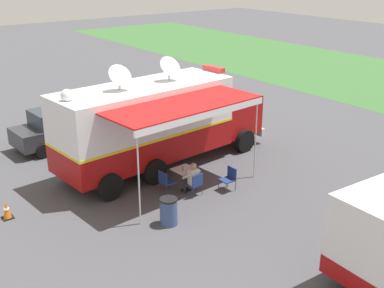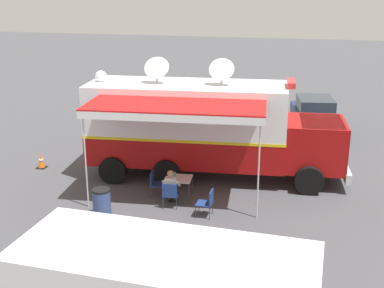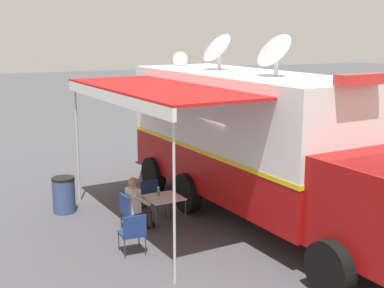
# 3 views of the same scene
# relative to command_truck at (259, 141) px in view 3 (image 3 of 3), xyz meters

# --- Properties ---
(ground_plane) EXTENTS (100.00, 100.00, 0.00)m
(ground_plane) POSITION_rel_command_truck_xyz_m (0.03, -0.75, -1.95)
(ground_plane) COLOR #47474C
(lot_stripe) EXTENTS (0.53, 4.79, 0.01)m
(lot_stripe) POSITION_rel_command_truck_xyz_m (-3.45, 0.50, -1.94)
(lot_stripe) COLOR silver
(lot_stripe) RESTS_ON ground
(command_truck) EXTENTS (5.50, 9.66, 4.53)m
(command_truck) POSITION_rel_command_truck_xyz_m (0.00, 0.00, 0.00)
(command_truck) COLOR #9E0F0F
(command_truck) RESTS_ON ground
(folding_table) EXTENTS (0.87, 0.87, 0.73)m
(folding_table) POSITION_rel_command_truck_xyz_m (2.26, -0.45, -1.27)
(folding_table) COLOR silver
(folding_table) RESTS_ON ground
(water_bottle) EXTENTS (0.07, 0.07, 0.22)m
(water_bottle) POSITION_rel_command_truck_xyz_m (2.34, -0.59, -1.11)
(water_bottle) COLOR #3F9959
(water_bottle) RESTS_ON folding_table
(folding_chair_at_table) EXTENTS (0.52, 0.52, 0.87)m
(folding_chair_at_table) POSITION_rel_command_truck_xyz_m (3.06, -0.56, -1.43)
(folding_chair_at_table) COLOR navy
(folding_chair_at_table) RESTS_ON ground
(folding_chair_beside_table) EXTENTS (0.52, 0.52, 0.87)m
(folding_chair_beside_table) POSITION_rel_command_truck_xyz_m (2.25, -1.30, -1.43)
(folding_chair_beside_table) COLOR navy
(folding_chair_beside_table) RESTS_ON ground
(folding_chair_spare_by_truck) EXTENTS (0.49, 0.49, 0.87)m
(folding_chair_spare_by_truck) POSITION_rel_command_truck_xyz_m (3.41, 0.74, -1.43)
(folding_chair_spare_by_truck) COLOR navy
(folding_chair_spare_by_truck) RESTS_ON ground
(seated_responder) EXTENTS (0.69, 0.58, 1.25)m
(seated_responder) POSITION_rel_command_truck_xyz_m (2.87, -0.57, -1.30)
(seated_responder) COLOR silver
(seated_responder) RESTS_ON ground
(trash_bin) EXTENTS (0.57, 0.57, 0.91)m
(trash_bin) POSITION_rel_command_truck_xyz_m (4.16, -2.46, -1.49)
(trash_bin) COLOR #384C7F
(trash_bin) RESTS_ON ground
(traffic_cone) EXTENTS (0.36, 0.36, 0.58)m
(traffic_cone) POSITION_rel_command_truck_xyz_m (0.66, -6.51, -1.67)
(traffic_cone) COLOR black
(traffic_cone) RESTS_ON ground
(car_far_corner) EXTENTS (2.21, 4.30, 1.76)m
(car_far_corner) POSITION_rel_command_truck_xyz_m (-4.65, -2.42, -1.07)
(car_far_corner) COLOR #2D2D33
(car_far_corner) RESTS_ON ground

